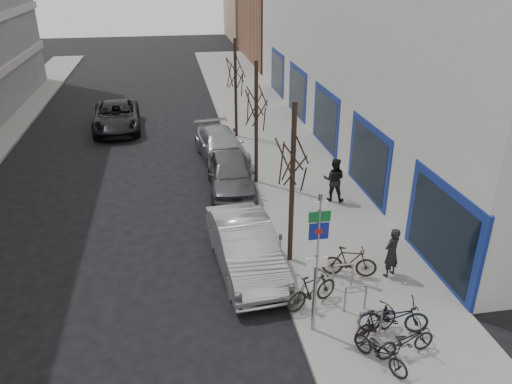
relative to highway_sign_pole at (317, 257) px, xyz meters
name	(u,v)px	position (x,y,z in m)	size (l,w,h in m)	color
ground	(224,344)	(-2.40, 0.01, -2.46)	(120.00, 120.00, 0.00)	black
sidewalk_east	(297,180)	(2.10, 10.01, -2.38)	(5.00, 70.00, 0.15)	slate
commercial_building	(490,42)	(14.60, 16.01, 2.54)	(20.00, 32.00, 10.00)	#B7B7B2
brick_building_far	(308,18)	(10.60, 40.01, 1.54)	(12.00, 14.00, 8.00)	brown
tan_building_far	(280,1)	(11.10, 55.01, 2.04)	(13.00, 12.00, 9.00)	#937A5B
highway_sign_pole	(317,257)	(0.00, 0.00, 0.00)	(0.55, 0.10, 4.20)	gray
bike_rack	(356,295)	(1.40, 0.61, -1.80)	(0.66, 2.26, 0.83)	gray
tree_near	(293,147)	(0.20, 3.51, 1.65)	(1.80, 1.80, 5.50)	black
tree_mid	(256,95)	(0.20, 10.01, 1.65)	(1.80, 1.80, 5.50)	black
tree_far	(235,65)	(0.20, 16.51, 1.65)	(1.80, 1.80, 5.50)	black
meter_front	(280,248)	(-0.25, 3.01, -1.54)	(0.10, 0.08, 1.27)	gray
meter_mid	(252,180)	(-0.25, 8.51, -1.54)	(0.10, 0.08, 1.27)	gray
meter_back	(234,137)	(-0.25, 14.01, -1.54)	(0.10, 0.08, 1.27)	gray
bike_near_left	(381,349)	(1.27, -1.52, -1.81)	(0.49, 1.62, 0.99)	black
bike_near_right	(376,322)	(1.54, -0.54, -1.82)	(0.47, 1.59, 0.97)	black
bike_mid_curb	(394,314)	(2.06, -0.44, -1.73)	(0.57, 1.89, 1.15)	black
bike_mid_inner	(312,290)	(0.24, 1.01, -1.77)	(0.53, 1.78, 1.08)	black
bike_far_curb	(406,339)	(2.02, -1.29, -1.81)	(0.49, 1.63, 1.00)	black
bike_far_inner	(349,261)	(1.80, 2.26, -1.78)	(0.51, 1.73, 1.05)	black
parked_car_front	(245,247)	(-1.30, 3.40, -1.63)	(1.76, 5.04, 1.66)	#B3B4B9
parked_car_mid	(231,174)	(-1.00, 9.52, -1.64)	(1.93, 4.80, 1.64)	#525257
parked_car_back	(221,146)	(-1.00, 13.40, -1.72)	(2.07, 5.08, 1.47)	#99999E
lane_car	(117,117)	(-6.55, 19.37, -1.67)	(2.63, 5.70, 1.58)	black
pedestrian_near	(392,252)	(3.07, 2.07, -1.48)	(0.61, 0.40, 1.67)	black
pedestrian_far	(334,179)	(3.01, 7.60, -1.37)	(0.69, 0.47, 1.87)	black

